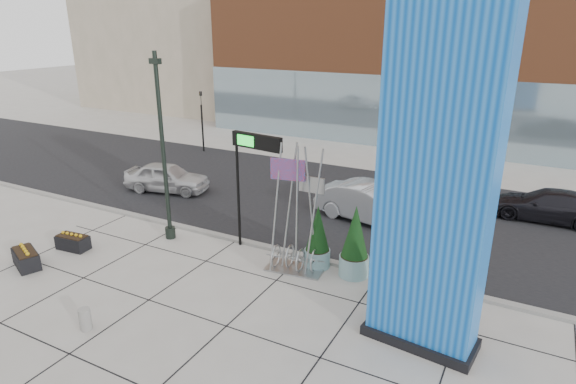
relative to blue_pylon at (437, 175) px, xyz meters
The scene contains 19 objects.
ground 7.87m from the blue_pylon, behind, with size 160.00×160.00×0.00m, color #9E9991.
street_asphalt 11.95m from the blue_pylon, 124.17° to the left, with size 80.00×12.00×0.02m, color black.
curb_edge 8.35m from the blue_pylon, 153.63° to the left, with size 80.00×0.30×0.12m, color gray.
tower_podium 26.55m from the blue_pylon, 101.16° to the left, with size 34.00×10.00×11.00m, color brown.
tower_glass_front 21.98m from the blue_pylon, 103.60° to the left, with size 34.00×0.60×5.00m, color #8CA5B2.
blue_pylon is the anchor object (origin of this frame).
lamp_post 11.03m from the blue_pylon, 169.18° to the left, with size 0.48×0.41×7.42m.
public_art_sculpture 6.44m from the blue_pylon, 157.48° to the left, with size 2.14×1.25×4.64m.
concrete_bollard 10.52m from the blue_pylon, 155.40° to the right, with size 0.34×0.34×0.66m, color gray.
overhead_street_sign 7.63m from the blue_pylon, 157.97° to the left, with size 2.18×0.49×4.62m.
round_planter_east 4.33m from the blue_pylon, 132.43° to the left, with size 0.98×0.98×2.45m.
round_planter_mid 5.35m from the blue_pylon, 138.03° to the left, with size 1.04×1.04×2.61m.
round_planter_west 6.30m from the blue_pylon, 148.65° to the left, with size 0.94×0.94×2.35m.
box_planter_north 14.11m from the blue_pylon, behind, with size 1.31×0.75×0.69m.
box_planter_south 14.54m from the blue_pylon, behind, with size 1.54×1.17×0.76m.
car_white_west 16.61m from the blue_pylon, 156.20° to the left, with size 1.76×4.38×1.49m, color silver.
car_silver_mid 9.41m from the blue_pylon, 117.74° to the left, with size 1.78×5.09×1.68m, color #ADB0B5.
car_dark_east 12.45m from the blue_pylon, 75.60° to the left, with size 1.96×4.81×1.40m, color black.
traffic_signal 23.08m from the blue_pylon, 142.25° to the left, with size 0.15×0.18×4.10m.
Camera 1 is at (8.17, -10.70, 8.37)m, focal length 30.00 mm.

